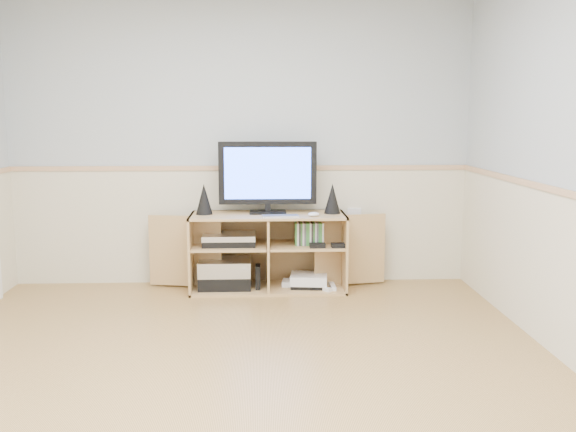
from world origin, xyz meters
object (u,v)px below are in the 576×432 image
at_px(monitor, 268,175).
at_px(keyboard, 280,216).
at_px(media_cabinet, 268,250).
at_px(game_consoles, 307,281).

height_order(monitor, keyboard, monitor).
bearing_deg(media_cabinet, monitor, -90.00).
distance_m(monitor, keyboard, 0.39).
bearing_deg(keyboard, media_cabinet, 113.16).
height_order(media_cabinet, keyboard, keyboard).
bearing_deg(game_consoles, monitor, 169.79).
xyz_separation_m(monitor, keyboard, (0.10, -0.19, -0.32)).
relative_size(media_cabinet, keyboard, 6.83).
relative_size(media_cabinet, game_consoles, 4.49).
distance_m(media_cabinet, game_consoles, 0.43).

